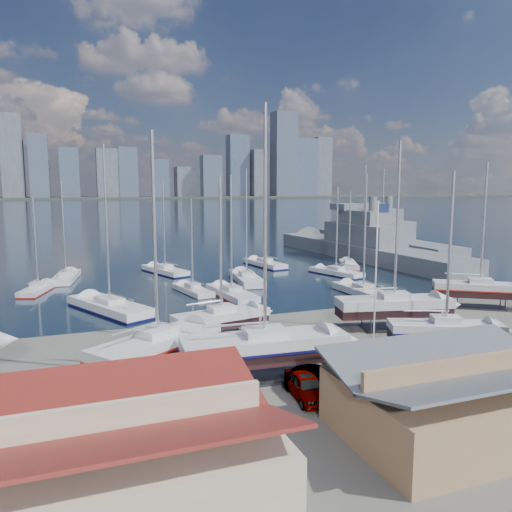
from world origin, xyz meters
name	(u,v)px	position (x,y,z in m)	size (l,w,h in m)	color
ground	(315,344)	(0.00, -10.00, 0.00)	(1400.00, 1400.00, 0.00)	#605E59
water	(98,207)	(0.00, 300.00, -0.15)	(1400.00, 600.00, 0.40)	#1A263E
far_shore	(85,198)	(0.00, 560.00, 1.10)	(1400.00, 80.00, 2.20)	#2D332D
skyline	(76,164)	(-7.83, 553.76, 39.09)	(639.14, 43.80, 107.69)	#475166
shed_red	(93,456)	(-18.00, -26.00, 2.32)	(14.70, 9.45, 4.51)	#BFB293
shed_grey	(460,393)	(0.00, -26.00, 2.15)	(12.60, 8.40, 4.17)	#8C6B4C
sailboat_cradle_1	(158,345)	(-13.21, -12.36, 2.09)	(9.98, 8.00, 16.33)	#2D2D33
sailboat_cradle_2	(221,318)	(-6.95, -6.46, 1.96)	(8.52, 3.87, 13.63)	#2D2D33
sailboat_cradle_3	(265,347)	(-6.66, -15.53, 2.17)	(11.38, 3.97, 17.91)	#2D2D33
sailboat_cradle_4	(394,306)	(8.65, -8.53, 2.11)	(10.67, 5.15, 16.73)	#2D2D33
sailboat_cradle_5	(446,330)	(7.94, -15.94, 1.96)	(8.73, 5.51, 13.87)	#2D2D33
sailboat_cradle_6	(480,289)	(21.97, -5.10, 2.03)	(9.27, 7.43, 15.25)	#2D2D33
sailboat_moored_1	(38,290)	(-22.33, 20.02, 0.31)	(4.60, 8.33, 12.01)	black
sailboat_moored_2	(66,279)	(-19.16, 26.88, 0.32)	(4.12, 9.67, 14.15)	black
sailboat_moored_3	(110,309)	(-14.92, 6.72, 0.31)	(8.12, 12.13, 17.73)	black
sailboat_moored_4	(193,291)	(-4.82, 12.78, 0.33)	(3.66, 8.15, 11.88)	black
sailboat_moored_5	(165,272)	(-5.42, 27.79, 0.31)	(5.80, 10.15, 14.64)	black
sailboat_moored_6	(232,295)	(-1.10, 8.95, 0.31)	(3.73, 10.10, 14.76)	black
sailboat_moored_7	(247,280)	(3.65, 17.17, 0.32)	(4.25, 10.81, 15.89)	black
sailboat_moored_8	(265,265)	(10.93, 28.84, 0.31)	(4.30, 10.05, 14.56)	black
sailboat_moored_9	(363,293)	(13.76, 4.39, 0.32)	(3.01, 9.95, 14.92)	black
sailboat_moored_10	(336,273)	(17.70, 17.71, 0.31)	(5.08, 9.31, 13.41)	black
sailboat_moored_11	(349,265)	(23.29, 23.46, 0.31)	(5.64, 8.69, 12.66)	black
naval_ship_east	(363,249)	(31.12, 31.59, 1.67)	(10.56, 48.37, 18.32)	slate
naval_ship_west	(381,240)	(42.92, 43.03, 1.66)	(7.93, 43.91, 17.94)	slate
car_a	(307,386)	(-5.46, -19.39, 0.76)	(1.80, 4.46, 1.52)	gray
car_b	(318,379)	(-4.18, -18.36, 0.70)	(1.47, 4.23, 1.39)	gray
car_c	(481,373)	(6.23, -21.23, 0.71)	(2.34, 5.07, 1.41)	gray
flagpole	(377,265)	(3.66, -12.96, 6.71)	(1.03, 0.12, 11.69)	white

